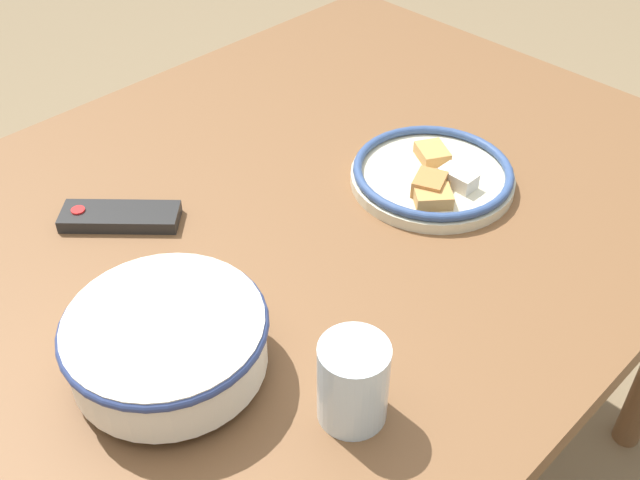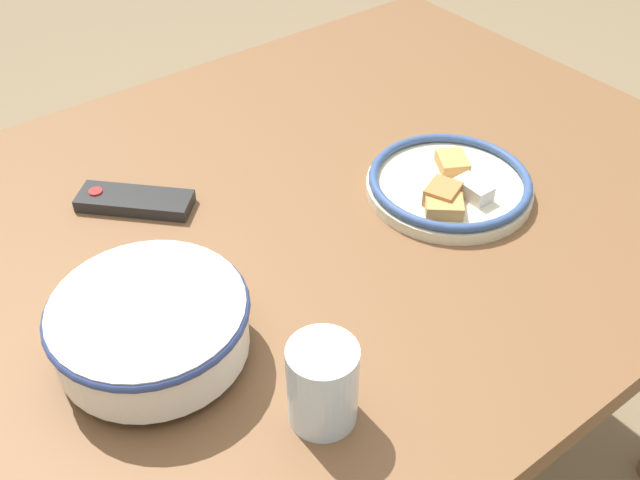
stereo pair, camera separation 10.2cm
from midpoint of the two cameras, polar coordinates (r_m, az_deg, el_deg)
name	(u,v)px [view 1 (the left image)]	position (r m, az deg, el deg)	size (l,w,h in m)	color
dining_table	(282,258)	(1.18, -5.38, -1.50)	(1.45, 1.01, 0.77)	brown
noodle_bowl	(167,341)	(0.91, -14.79, -7.63)	(0.24, 0.24, 0.09)	silver
food_plate	(433,175)	(1.19, 6.18, 4.82)	(0.26, 0.26, 0.05)	beige
tv_remote	(120,217)	(1.16, -17.44, 1.61)	(0.16, 0.17, 0.02)	black
drinking_glass	(353,382)	(0.83, -1.02, -10.96)	(0.08, 0.08, 0.11)	silver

